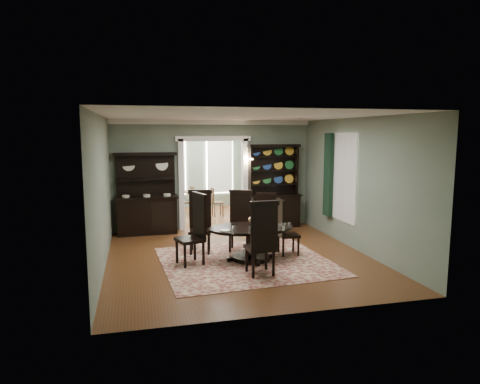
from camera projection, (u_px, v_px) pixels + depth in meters
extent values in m
cube|color=brown|center=(239.00, 258.00, 9.20)|extent=(5.50, 6.00, 0.01)
cube|color=white|center=(239.00, 116.00, 8.78)|extent=(5.50, 6.00, 0.01)
cube|color=gray|center=(102.00, 193.00, 8.34)|extent=(0.01, 6.00, 3.00)
cube|color=gray|center=(357.00, 185.00, 9.64)|extent=(0.01, 6.00, 3.00)
cube|color=gray|center=(288.00, 214.00, 6.10)|extent=(5.50, 0.01, 3.00)
cube|color=gray|center=(146.00, 176.00, 11.44)|extent=(1.85, 0.01, 3.00)
cube|color=gray|center=(276.00, 173.00, 12.31)|extent=(1.85, 0.01, 3.00)
cube|color=gray|center=(213.00, 129.00, 11.70)|extent=(1.80, 0.01, 0.50)
cube|color=white|center=(213.00, 122.00, 11.63)|extent=(5.50, 0.10, 0.12)
cube|color=brown|center=(204.00, 216.00, 13.76)|extent=(3.50, 3.50, 0.01)
cube|color=white|center=(203.00, 122.00, 13.35)|extent=(3.50, 3.50, 0.01)
cube|color=gray|center=(147.00, 171.00, 13.14)|extent=(0.01, 3.50, 3.00)
cube|color=gray|center=(256.00, 168.00, 13.97)|extent=(0.01, 3.50, 3.00)
cube|color=gray|center=(196.00, 166.00, 15.24)|extent=(3.50, 0.01, 3.00)
cube|color=white|center=(172.00, 165.00, 14.98)|extent=(1.05, 0.06, 2.20)
cube|color=white|center=(219.00, 164.00, 15.39)|extent=(1.05, 0.06, 2.20)
cube|color=white|center=(181.00, 185.00, 11.69)|extent=(0.14, 0.25, 2.50)
cube|color=white|center=(245.00, 183.00, 12.12)|extent=(0.14, 0.25, 2.50)
cube|color=white|center=(213.00, 139.00, 11.74)|extent=(2.08, 0.25, 0.14)
cube|color=white|center=(344.00, 177.00, 10.20)|extent=(0.02, 1.10, 2.00)
cube|color=white|center=(344.00, 177.00, 10.20)|extent=(0.01, 1.22, 2.12)
cube|color=#16321E|center=(328.00, 175.00, 10.83)|extent=(0.10, 0.35, 2.10)
cube|color=#CF8337|center=(247.00, 162.00, 11.97)|extent=(0.08, 0.05, 0.18)
sphere|color=#FFD88C|center=(245.00, 159.00, 11.79)|extent=(0.07, 0.07, 0.07)
sphere|color=#FFD88C|center=(252.00, 159.00, 11.84)|extent=(0.07, 0.07, 0.07)
cube|color=maroon|center=(246.00, 261.00, 8.88)|extent=(3.59, 3.35, 0.01)
ellipsoid|color=black|center=(251.00, 228.00, 8.92)|extent=(1.80, 1.15, 0.05)
cylinder|color=black|center=(251.00, 230.00, 8.92)|extent=(1.68, 1.68, 0.03)
cylinder|color=black|center=(251.00, 243.00, 8.96)|extent=(0.23, 0.23, 0.62)
cylinder|color=black|center=(251.00, 258.00, 9.01)|extent=(0.79, 0.79, 0.09)
cylinder|color=silver|center=(256.00, 226.00, 8.86)|extent=(0.30, 0.30, 0.05)
cube|color=black|center=(200.00, 231.00, 9.48)|extent=(0.58, 0.56, 0.06)
cube|color=black|center=(200.00, 210.00, 9.63)|extent=(0.49, 0.15, 0.84)
cube|color=black|center=(200.00, 191.00, 9.57)|extent=(0.54, 0.18, 0.09)
cylinder|color=black|center=(191.00, 244.00, 9.31)|extent=(0.05, 0.05, 0.49)
cylinder|color=black|center=(209.00, 244.00, 9.33)|extent=(0.05, 0.05, 0.49)
cylinder|color=black|center=(192.00, 240.00, 9.70)|extent=(0.05, 0.05, 0.49)
cylinder|color=black|center=(209.00, 240.00, 9.71)|extent=(0.05, 0.05, 0.49)
cube|color=black|center=(239.00, 230.00, 9.65)|extent=(0.62, 0.61, 0.06)
cube|color=black|center=(240.00, 210.00, 9.80)|extent=(0.47, 0.22, 0.82)
cube|color=black|center=(240.00, 192.00, 9.74)|extent=(0.52, 0.26, 0.08)
cylinder|color=black|center=(230.00, 242.00, 9.52)|extent=(0.05, 0.05, 0.48)
cylinder|color=black|center=(247.00, 243.00, 9.47)|extent=(0.05, 0.05, 0.48)
cylinder|color=black|center=(232.00, 238.00, 9.89)|extent=(0.05, 0.05, 0.48)
cylinder|color=black|center=(249.00, 238.00, 9.85)|extent=(0.05, 0.05, 0.48)
cube|color=black|center=(266.00, 228.00, 10.00)|extent=(0.55, 0.54, 0.06)
cube|color=black|center=(266.00, 210.00, 10.14)|extent=(0.44, 0.18, 0.75)
cube|color=black|center=(266.00, 194.00, 10.09)|extent=(0.48, 0.21, 0.08)
cylinder|color=black|center=(258.00, 239.00, 9.88)|extent=(0.05, 0.05, 0.44)
cylinder|color=black|center=(273.00, 239.00, 9.85)|extent=(0.05, 0.05, 0.44)
cylinder|color=black|center=(259.00, 235.00, 10.22)|extent=(0.05, 0.05, 0.44)
cylinder|color=black|center=(273.00, 236.00, 10.19)|extent=(0.05, 0.05, 0.44)
cube|color=black|center=(190.00, 240.00, 8.63)|extent=(0.62, 0.64, 0.07)
cube|color=black|center=(200.00, 217.00, 8.68)|extent=(0.21, 0.51, 0.87)
cube|color=black|center=(199.00, 195.00, 8.62)|extent=(0.24, 0.56, 0.09)
cylinder|color=black|center=(177.00, 251.00, 8.73)|extent=(0.06, 0.06, 0.51)
cylinder|color=black|center=(185.00, 256.00, 8.39)|extent=(0.06, 0.06, 0.51)
cylinder|color=black|center=(195.00, 248.00, 8.94)|extent=(0.06, 0.06, 0.51)
cylinder|color=black|center=(203.00, 253.00, 8.60)|extent=(0.06, 0.06, 0.51)
cube|color=black|center=(289.00, 235.00, 9.35)|extent=(0.43, 0.45, 0.06)
cube|color=black|center=(280.00, 218.00, 9.26)|extent=(0.06, 0.44, 0.74)
cube|color=black|center=(281.00, 201.00, 9.21)|extent=(0.08, 0.48, 0.08)
cylinder|color=black|center=(298.00, 246.00, 9.25)|extent=(0.05, 0.05, 0.44)
cylinder|color=black|center=(293.00, 242.00, 9.58)|extent=(0.05, 0.05, 0.44)
cylinder|color=black|center=(283.00, 247.00, 9.18)|extent=(0.05, 0.05, 0.44)
cylinder|color=black|center=(279.00, 243.00, 9.51)|extent=(0.05, 0.05, 0.44)
cube|color=black|center=(260.00, 248.00, 8.03)|extent=(0.53, 0.51, 0.07)
cube|color=black|center=(264.00, 227.00, 7.76)|extent=(0.51, 0.08, 0.86)
cube|color=black|center=(264.00, 203.00, 7.70)|extent=(0.56, 0.10, 0.09)
cylinder|color=black|center=(266.00, 257.00, 8.31)|extent=(0.06, 0.06, 0.51)
cylinder|color=black|center=(247.00, 259.00, 8.20)|extent=(0.06, 0.06, 0.51)
cylinder|color=black|center=(274.00, 263.00, 7.93)|extent=(0.06, 0.06, 0.51)
cylinder|color=black|center=(253.00, 265.00, 7.82)|extent=(0.06, 0.06, 0.51)
cube|color=black|center=(147.00, 216.00, 11.30)|extent=(1.54, 0.55, 0.96)
cube|color=black|center=(147.00, 197.00, 11.23)|extent=(1.64, 0.60, 0.05)
cube|color=black|center=(146.00, 175.00, 11.36)|extent=(1.54, 0.10, 1.13)
cube|color=black|center=(146.00, 179.00, 11.28)|extent=(1.49, 0.29, 0.04)
cube|color=black|center=(145.00, 154.00, 11.17)|extent=(1.64, 0.36, 0.08)
cube|color=black|center=(274.00, 211.00, 12.13)|extent=(1.42, 0.55, 0.90)
cube|color=black|center=(274.00, 195.00, 12.07)|extent=(1.52, 0.60, 0.04)
cube|color=black|center=(272.00, 170.00, 12.16)|extent=(1.40, 0.11, 1.36)
cube|color=black|center=(250.00, 171.00, 11.91)|extent=(0.06, 0.26, 1.40)
cube|color=black|center=(296.00, 170.00, 12.23)|extent=(0.06, 0.26, 1.40)
cube|color=black|center=(274.00, 146.00, 11.95)|extent=(1.51, 0.37, 0.08)
cube|color=black|center=(273.00, 185.00, 12.12)|extent=(1.41, 0.31, 0.03)
cube|color=black|center=(273.00, 171.00, 12.07)|extent=(1.41, 0.31, 0.03)
cube|color=black|center=(274.00, 156.00, 12.01)|extent=(1.41, 0.31, 0.03)
cylinder|color=#542F18|center=(196.00, 192.00, 13.83)|extent=(0.86, 0.86, 0.04)
cylinder|color=#542F18|center=(196.00, 203.00, 13.88)|extent=(0.11, 0.11, 0.75)
cylinder|color=#542F18|center=(196.00, 214.00, 13.93)|extent=(0.47, 0.47, 0.06)
cylinder|color=#542F18|center=(187.00, 202.00, 13.75)|extent=(0.40, 0.40, 0.04)
cube|color=#542F18|center=(192.00, 194.00, 13.79)|extent=(0.10, 0.36, 0.50)
cylinder|color=#542F18|center=(181.00, 209.00, 13.84)|extent=(0.04, 0.04, 0.45)
cylinder|color=#542F18|center=(184.00, 210.00, 13.60)|extent=(0.04, 0.04, 0.45)
cylinder|color=#542F18|center=(190.00, 208.00, 13.96)|extent=(0.04, 0.04, 0.45)
cylinder|color=#542F18|center=(192.00, 209.00, 13.71)|extent=(0.04, 0.04, 0.45)
cylinder|color=#542F18|center=(218.00, 203.00, 13.71)|extent=(0.39, 0.39, 0.04)
cube|color=#542F18|center=(212.00, 195.00, 13.62)|extent=(0.06, 0.35, 0.48)
cylinder|color=#542F18|center=(223.00, 210.00, 13.65)|extent=(0.03, 0.03, 0.43)
cylinder|color=#542F18|center=(221.00, 208.00, 13.91)|extent=(0.03, 0.03, 0.43)
cylinder|color=#542F18|center=(215.00, 210.00, 13.57)|extent=(0.03, 0.03, 0.43)
cylinder|color=#542F18|center=(212.00, 209.00, 13.82)|extent=(0.03, 0.03, 0.43)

